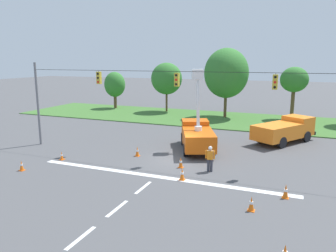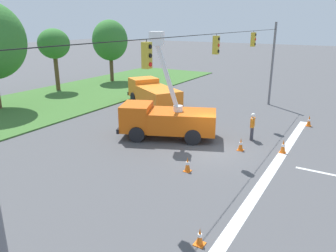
# 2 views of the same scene
# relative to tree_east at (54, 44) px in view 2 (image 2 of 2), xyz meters

# --- Properties ---
(ground_plane) EXTENTS (200.00, 200.00, 0.00)m
(ground_plane) POSITION_rel_tree_east_xyz_m (-7.46, -21.28, -4.96)
(ground_plane) COLOR #4C4C4F
(grass_verge) EXTENTS (56.00, 12.00, 0.10)m
(grass_verge) POSITION_rel_tree_east_xyz_m (-7.46, -3.28, -4.91)
(grass_verge) COLOR #3D6B2D
(grass_verge) RESTS_ON ground
(lane_markings) EXTENTS (17.60, 15.25, 0.01)m
(lane_markings) POSITION_rel_tree_east_xyz_m (-7.46, -26.49, -4.95)
(lane_markings) COLOR silver
(lane_markings) RESTS_ON ground
(signal_gantry) EXTENTS (26.20, 0.33, 7.20)m
(signal_gantry) POSITION_rel_tree_east_xyz_m (-7.45, -21.28, -0.53)
(signal_gantry) COLOR slate
(signal_gantry) RESTS_ON ground
(tree_east) EXTENTS (3.37, 3.17, 6.57)m
(tree_east) POSITION_rel_tree_east_xyz_m (0.00, 0.00, 0.00)
(tree_east) COLOR brown
(tree_east) RESTS_ON ground
(tree_far_east) EXTENTS (4.63, 3.99, 7.48)m
(tree_far_east) POSITION_rel_tree_east_xyz_m (7.53, -1.24, 0.08)
(tree_far_east) COLOR brown
(tree_far_east) RESTS_ON ground
(utility_truck_bucket_lift) EXTENTS (4.55, 6.57, 6.66)m
(utility_truck_bucket_lift) POSITION_rel_tree_east_xyz_m (-6.95, -17.83, -3.61)
(utility_truck_bucket_lift) COLOR #D6560F
(utility_truck_bucket_lift) RESTS_ON ground
(utility_truck_support_near) EXTENTS (5.54, 6.80, 2.21)m
(utility_truck_support_near) POSITION_rel_tree_east_xyz_m (-0.28, -12.45, -3.77)
(utility_truck_support_near) COLOR orange
(utility_truck_support_near) RESTS_ON ground
(road_worker) EXTENTS (0.65, 0.29, 1.77)m
(road_worker) POSITION_rel_tree_east_xyz_m (-4.54, -22.76, -3.96)
(road_worker) COLOR #383842
(road_worker) RESTS_ON ground
(traffic_cone_foreground_left) EXTENTS (0.36, 0.36, 0.63)m
(traffic_cone_foreground_left) POSITION_rel_tree_east_xyz_m (-15.60, -24.35, -4.65)
(traffic_cone_foreground_left) COLOR orange
(traffic_cone_foreground_left) RESTS_ON ground
(traffic_cone_mid_right) EXTENTS (0.36, 0.36, 0.76)m
(traffic_cone_mid_right) POSITION_rel_tree_east_xyz_m (-6.63, -22.74, -4.58)
(traffic_cone_mid_right) COLOR orange
(traffic_cone_mid_right) RESTS_ON ground
(traffic_cone_near_bucket) EXTENTS (0.36, 0.36, 0.79)m
(traffic_cone_near_bucket) POSITION_rel_tree_east_xyz_m (-5.74, -24.96, -4.57)
(traffic_cone_near_bucket) COLOR orange
(traffic_cone_near_bucket) RESTS_ON ground
(traffic_cone_lane_edge_a) EXTENTS (0.36, 0.36, 0.79)m
(traffic_cone_lane_edge_a) POSITION_rel_tree_east_xyz_m (0.41, -25.46, -4.56)
(traffic_cone_lane_edge_a) COLOR orange
(traffic_cone_lane_edge_a) RESTS_ON ground
(traffic_cone_far_right) EXTENTS (0.36, 0.36, 0.77)m
(traffic_cone_far_right) POSITION_rel_tree_east_xyz_m (-10.74, -21.37, -4.57)
(traffic_cone_far_right) COLOR orange
(traffic_cone_far_right) RESTS_ON ground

